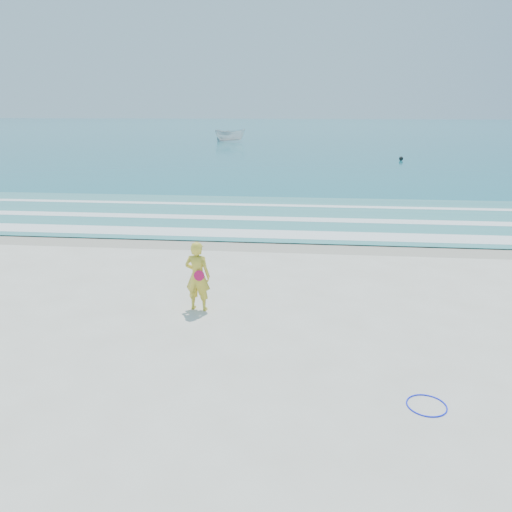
# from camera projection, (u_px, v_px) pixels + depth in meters

# --- Properties ---
(ground) EXTENTS (400.00, 400.00, 0.00)m
(ground) POSITION_uv_depth(u_px,v_px,m) (229.00, 354.00, 10.67)
(ground) COLOR silver
(ground) RESTS_ON ground
(wet_sand) EXTENTS (400.00, 2.40, 0.00)m
(wet_sand) POSITION_uv_depth(u_px,v_px,m) (265.00, 243.00, 19.24)
(wet_sand) COLOR #B2A893
(wet_sand) RESTS_ON ground
(ocean) EXTENTS (400.00, 190.00, 0.04)m
(ocean) POSITION_uv_depth(u_px,v_px,m) (302.00, 130.00, 110.65)
(ocean) COLOR #19727F
(ocean) RESTS_ON ground
(shallow) EXTENTS (400.00, 10.00, 0.01)m
(shallow) POSITION_uv_depth(u_px,v_px,m) (274.00, 215.00, 23.99)
(shallow) COLOR #59B7AD
(shallow) RESTS_ON ocean
(foam_near) EXTENTS (400.00, 1.40, 0.01)m
(foam_near) POSITION_uv_depth(u_px,v_px,m) (268.00, 234.00, 20.46)
(foam_near) COLOR white
(foam_near) RESTS_ON shallow
(foam_mid) EXTENTS (400.00, 0.90, 0.01)m
(foam_mid) POSITION_uv_depth(u_px,v_px,m) (273.00, 219.00, 23.23)
(foam_mid) COLOR white
(foam_mid) RESTS_ON shallow
(foam_far) EXTENTS (400.00, 0.60, 0.01)m
(foam_far) POSITION_uv_depth(u_px,v_px,m) (277.00, 205.00, 26.37)
(foam_far) COLOR white
(foam_far) RESTS_ON shallow
(hoop) EXTENTS (0.76, 0.76, 0.03)m
(hoop) POSITION_uv_depth(u_px,v_px,m) (427.00, 405.00, 8.82)
(hoop) COLOR #0E20FF
(hoop) RESTS_ON ground
(boat) EXTENTS (5.16, 3.10, 1.87)m
(boat) POSITION_uv_depth(u_px,v_px,m) (230.00, 135.00, 73.28)
(boat) COLOR silver
(boat) RESTS_ON ocean
(buoy) EXTENTS (0.40, 0.40, 0.40)m
(buoy) POSITION_uv_depth(u_px,v_px,m) (401.00, 159.00, 47.99)
(buoy) COLOR black
(buoy) RESTS_ON ocean
(woman) EXTENTS (0.73, 0.54, 1.83)m
(woman) POSITION_uv_depth(u_px,v_px,m) (198.00, 276.00, 12.76)
(woman) COLOR gold
(woman) RESTS_ON ground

